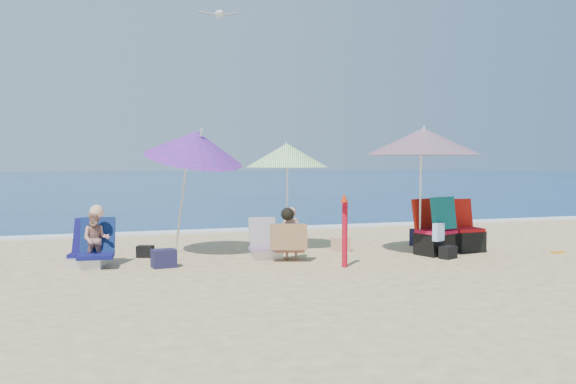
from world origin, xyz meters
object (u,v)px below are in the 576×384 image
object	(u,v)px
chair_rainbow	(265,247)
camp_chair_left	(465,236)
umbrella_blue	(195,145)
camp_chair_right	(435,234)
person_center	(290,235)
chair_navy	(87,254)
umbrella_turquoise	(423,142)
furled_umbrella	(345,227)
umbrella_striped	(287,155)
seagull	(219,14)
person_left	(96,239)

from	to	relation	value
chair_rainbow	camp_chair_left	bearing A→B (deg)	-6.52
chair_rainbow	umbrella_blue	bearing A→B (deg)	154.28
camp_chair_right	person_center	xyz separation A→B (m)	(-2.53, 0.24, 0.06)
chair_navy	person_center	xyz separation A→B (m)	(3.12, -0.43, 0.23)
umbrella_turquoise	furled_umbrella	size ratio (longest dim) A/B	2.25
umbrella_striped	camp_chair_left	xyz separation A→B (m)	(2.98, -1.11, -1.43)
umbrella_turquoise	person_center	size ratio (longest dim) A/B	2.91
umbrella_turquoise	umbrella_blue	bearing A→B (deg)	162.07
chair_navy	seagull	distance (m)	4.92
chair_rainbow	camp_chair_left	size ratio (longest dim) A/B	0.71
camp_chair_left	person_center	size ratio (longest dim) A/B	1.06
chair_navy	seagull	xyz separation A→B (m)	(2.35, 1.38, 4.10)
umbrella_blue	person_center	distance (m)	2.20
chair_rainbow	person_center	xyz separation A→B (m)	(0.30, -0.40, 0.25)
person_left	umbrella_blue	bearing A→B (deg)	20.11
camp_chair_right	person_center	distance (m)	2.54
furled_umbrella	seagull	distance (m)	4.74
umbrella_turquoise	person_center	bearing A→B (deg)	173.46
umbrella_blue	chair_rainbow	bearing A→B (deg)	-25.72
person_left	seagull	distance (m)	4.69
umbrella_turquoise	seagull	world-z (taller)	seagull
person_center	seagull	xyz separation A→B (m)	(-0.77, 1.81, 3.87)
camp_chair_left	umbrella_striped	bearing A→B (deg)	159.52
furled_umbrella	camp_chair_right	xyz separation A→B (m)	(1.94, 0.62, -0.25)
chair_navy	person_center	distance (m)	3.15
umbrella_striped	camp_chair_left	bearing A→B (deg)	-20.48
furled_umbrella	seagull	xyz separation A→B (m)	(-1.36, 2.66, 3.67)
chair_rainbow	camp_chair_right	xyz separation A→B (m)	(2.83, -0.64, 0.19)
furled_umbrella	person_left	xyz separation A→B (m)	(-3.58, 1.18, -0.19)
camp_chair_left	person_left	distance (m)	6.28
chair_rainbow	person_center	size ratio (longest dim) A/B	0.75
furled_umbrella	seagull	bearing A→B (deg)	117.06
umbrella_striped	chair_navy	size ratio (longest dim) A/B	2.45
furled_umbrella	camp_chair_left	size ratio (longest dim) A/B	1.22
person_left	furled_umbrella	bearing A→B (deg)	-18.29
camp_chair_right	person_left	distance (m)	5.54
camp_chair_left	seagull	world-z (taller)	seagull
chair_navy	camp_chair_right	world-z (taller)	camp_chair_right
person_left	seagull	size ratio (longest dim) A/B	1.31
umbrella_striped	person_center	xyz separation A→B (m)	(-0.31, -1.10, -1.29)
umbrella_turquoise	umbrella_striped	world-z (taller)	umbrella_turquoise
umbrella_blue	chair_rainbow	distance (m)	2.07
umbrella_turquoise	seagull	xyz separation A→B (m)	(-3.03, 2.07, 2.36)
furled_umbrella	chair_rainbow	world-z (taller)	furled_umbrella
umbrella_striped	person_left	world-z (taller)	umbrella_striped
person_left	umbrella_turquoise	bearing A→B (deg)	-6.40
chair_navy	person_left	distance (m)	0.29
furled_umbrella	seagull	size ratio (longest dim) A/B	1.56
chair_navy	camp_chair_right	distance (m)	5.69
umbrella_turquoise	camp_chair_left	xyz separation A→B (m)	(1.02, 0.25, -1.66)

